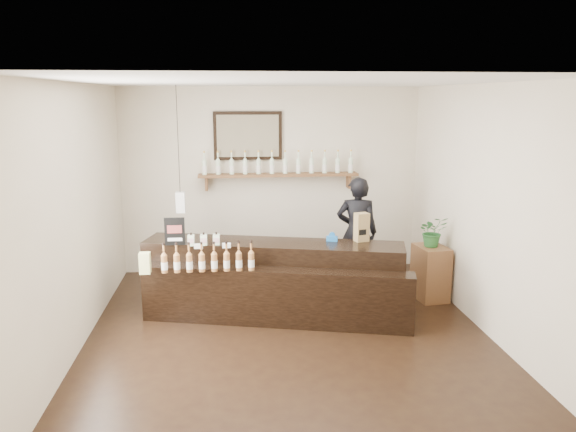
% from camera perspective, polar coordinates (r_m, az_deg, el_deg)
% --- Properties ---
extents(ground, '(5.00, 5.00, 0.00)m').
position_cam_1_polar(ground, '(6.56, -0.03, -11.78)').
color(ground, black).
rests_on(ground, ground).
extents(room_shell, '(5.00, 5.00, 5.00)m').
position_cam_1_polar(room_shell, '(6.08, -0.03, 3.07)').
color(room_shell, beige).
rests_on(room_shell, ground).
extents(back_wall_decor, '(2.66, 0.96, 1.69)m').
position_cam_1_polar(back_wall_decor, '(8.41, -2.67, 5.90)').
color(back_wall_decor, brown).
rests_on(back_wall_decor, ground).
extents(counter, '(3.25, 1.61, 1.05)m').
position_cam_1_polar(counter, '(6.94, -1.53, -6.70)').
color(counter, black).
rests_on(counter, ground).
extents(promo_sign, '(0.24, 0.03, 0.34)m').
position_cam_1_polar(promo_sign, '(6.87, -11.44, -1.55)').
color(promo_sign, black).
rests_on(promo_sign, counter).
extents(paper_bag, '(0.19, 0.16, 0.35)m').
position_cam_1_polar(paper_bag, '(6.98, 7.48, -1.13)').
color(paper_bag, olive).
rests_on(paper_bag, counter).
extents(tape_dispenser, '(0.15, 0.09, 0.11)m').
position_cam_1_polar(tape_dispenser, '(6.97, 4.49, -2.21)').
color(tape_dispenser, '#1860AC').
rests_on(tape_dispenser, counter).
extents(side_cabinet, '(0.42, 0.54, 0.72)m').
position_cam_1_polar(side_cabinet, '(7.72, 14.27, -5.60)').
color(side_cabinet, brown).
rests_on(side_cabinet, ground).
extents(potted_plant, '(0.38, 0.33, 0.41)m').
position_cam_1_polar(potted_plant, '(7.57, 14.48, -1.53)').
color(potted_plant, '#255E28').
rests_on(potted_plant, side_cabinet).
extents(shopkeeper, '(0.72, 0.55, 1.78)m').
position_cam_1_polar(shopkeeper, '(7.92, 7.02, -0.92)').
color(shopkeeper, black).
rests_on(shopkeeper, ground).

